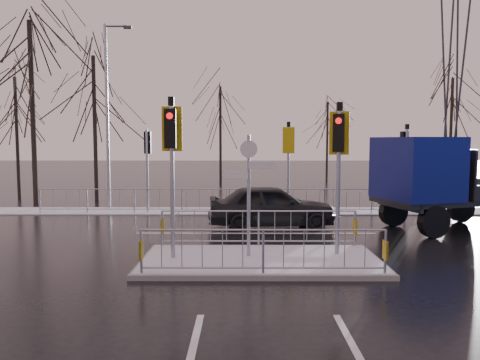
{
  "coord_description": "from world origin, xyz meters",
  "views": [
    {
      "loc": [
        -0.47,
        -11.53,
        3.09
      ],
      "look_at": [
        -0.53,
        3.61,
        1.8
      ],
      "focal_mm": 35.0,
      "sensor_mm": 36.0,
      "label": 1
    }
  ],
  "objects_px": {
    "flatbed_truck": "(441,181)",
    "street_lamp_left": "(109,109)",
    "traffic_island": "(260,248)",
    "car_far_lane": "(271,206)"
  },
  "relations": [
    {
      "from": "flatbed_truck",
      "to": "traffic_island",
      "type": "bearing_deg",
      "value": -145.09
    },
    {
      "from": "traffic_island",
      "to": "flatbed_truck",
      "type": "relative_size",
      "value": 0.82
    },
    {
      "from": "car_far_lane",
      "to": "flatbed_truck",
      "type": "distance_m",
      "value": 5.87
    },
    {
      "from": "car_far_lane",
      "to": "street_lamp_left",
      "type": "height_order",
      "value": "street_lamp_left"
    },
    {
      "from": "flatbed_truck",
      "to": "street_lamp_left",
      "type": "distance_m",
      "value": 14.02
    },
    {
      "from": "car_far_lane",
      "to": "flatbed_truck",
      "type": "bearing_deg",
      "value": -100.45
    },
    {
      "from": "car_far_lane",
      "to": "street_lamp_left",
      "type": "relative_size",
      "value": 0.55
    },
    {
      "from": "traffic_island",
      "to": "flatbed_truck",
      "type": "distance_m",
      "value": 7.87
    },
    {
      "from": "traffic_island",
      "to": "street_lamp_left",
      "type": "xyz_separation_m",
      "value": [
        -6.42,
        9.49,
        4.1
      ]
    },
    {
      "from": "flatbed_truck",
      "to": "car_far_lane",
      "type": "bearing_deg",
      "value": 174.9
    }
  ]
}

